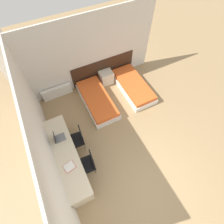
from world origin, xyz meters
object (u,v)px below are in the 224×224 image
at_px(chair_near_laptop, 77,139).
at_px(laptop, 58,138).
at_px(nightstand, 106,77).
at_px(chair_near_notebook, 88,163).
at_px(bed_near_window, 97,100).
at_px(bed_near_door, 133,86).

relative_size(chair_near_laptop, laptop, 2.86).
bearing_deg(nightstand, chair_near_notebook, -123.65).
bearing_deg(bed_near_window, laptop, -144.57).
bearing_deg(chair_near_notebook, bed_near_window, 65.14).
xyz_separation_m(bed_near_window, chair_near_notebook, (-1.16, -2.08, 0.32)).
bearing_deg(bed_near_door, chair_near_laptop, -154.64).
bearing_deg(nightstand, bed_near_door, -46.78).
relative_size(chair_near_notebook, laptop, 2.86).
bearing_deg(chair_near_notebook, bed_near_door, 42.32).
height_order(bed_near_door, laptop, laptop).
bearing_deg(nightstand, bed_near_window, -133.22).
distance_m(bed_near_door, chair_near_laptop, 2.97).
xyz_separation_m(nightstand, chair_near_laptop, (-1.92, -2.06, 0.24)).
bearing_deg(bed_near_window, chair_near_notebook, -119.26).
xyz_separation_m(bed_near_door, chair_near_notebook, (-2.67, -2.08, 0.32)).
bearing_deg(nightstand, laptop, -140.57).
bearing_deg(bed_near_window, bed_near_door, 0.00).
xyz_separation_m(bed_near_door, nightstand, (-0.75, 0.80, 0.08)).
xyz_separation_m(bed_near_window, nightstand, (0.75, 0.80, 0.08)).
height_order(bed_near_window, chair_near_notebook, chair_near_notebook).
bearing_deg(chair_near_notebook, laptop, 121.82).
height_order(bed_near_door, nightstand, nightstand).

